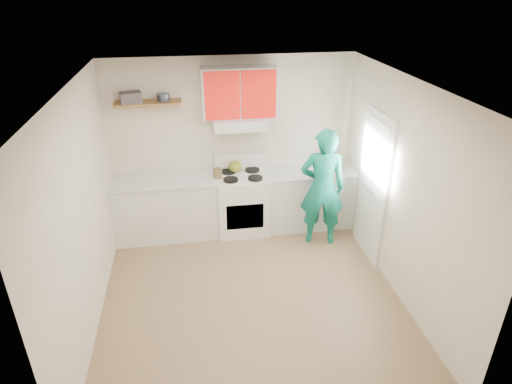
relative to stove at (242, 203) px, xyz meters
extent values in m
plane|color=brown|center=(-0.10, -1.57, -0.46)|extent=(3.80, 3.80, 0.00)
cube|color=white|center=(-0.10, -1.57, 2.14)|extent=(3.60, 3.80, 0.04)
cube|color=beige|center=(-0.10, 0.32, 0.84)|extent=(3.60, 0.04, 2.60)
cube|color=beige|center=(-0.10, -3.47, 0.84)|extent=(3.60, 0.04, 2.60)
cube|color=beige|center=(-1.90, -1.57, 0.84)|extent=(0.04, 3.80, 2.60)
cube|color=beige|center=(1.70, -1.57, 0.84)|extent=(0.04, 3.80, 2.60)
cube|color=white|center=(1.68, -0.88, 0.56)|extent=(0.05, 0.85, 2.05)
cube|color=white|center=(1.65, -0.88, 0.99)|extent=(0.01, 0.55, 0.95)
cube|color=silver|center=(-1.14, 0.02, -0.01)|extent=(1.52, 0.60, 0.90)
cube|color=silver|center=(1.04, 0.02, -0.01)|extent=(1.32, 0.60, 0.90)
cube|color=white|center=(0.00, 0.00, 0.00)|extent=(0.76, 0.65, 0.92)
cube|color=silver|center=(0.00, 0.10, 1.24)|extent=(0.76, 0.44, 0.15)
cube|color=red|center=(0.00, 0.16, 1.66)|extent=(1.02, 0.33, 0.70)
cube|color=brown|center=(-1.25, 0.18, 1.56)|extent=(0.90, 0.30, 0.04)
cube|color=#41393F|center=(-1.46, 0.15, 1.65)|extent=(0.31, 0.25, 0.14)
cylinder|color=#333D4C|center=(-1.04, 0.18, 1.63)|extent=(0.17, 0.17, 0.10)
ellipsoid|color=olive|center=(-0.08, 0.15, 0.55)|extent=(0.28, 0.28, 0.18)
cylinder|color=brown|center=(-0.36, -0.01, 0.52)|extent=(0.17, 0.17, 0.16)
cube|color=olive|center=(0.80, -0.06, 0.45)|extent=(0.32, 0.27, 0.02)
cube|color=red|center=(1.46, 0.08, 0.44)|extent=(0.38, 0.34, 0.01)
imported|color=#0D7561|center=(1.09, -0.51, 0.42)|extent=(0.71, 0.54, 1.76)
camera|label=1|loc=(-0.71, -5.82, 3.11)|focal=30.49mm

